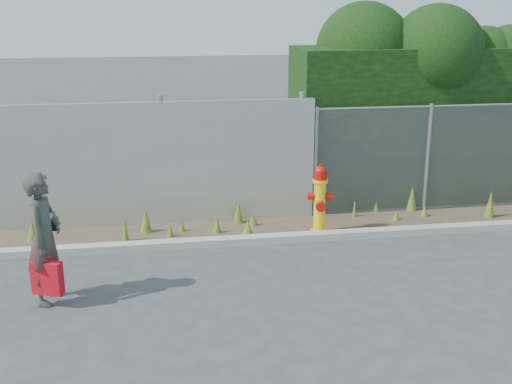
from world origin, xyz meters
The scene contains 10 objects.
ground centered at (0.00, 0.00, 0.00)m, with size 80.00×80.00×0.00m, color #3C3C3E.
curb centered at (0.00, 1.80, 0.06)m, with size 16.00×0.22×0.12m, color #9D998E.
weed_strip centered at (0.14, 2.44, 0.10)m, with size 16.00×1.29×0.51m.
corrugated_fence centered at (-3.25, 3.01, 1.10)m, with size 8.50×0.21×2.30m.
chainlink_fence centered at (4.25, 3.00, 1.03)m, with size 6.50×0.07×2.05m.
hedge centered at (4.45, 4.01, 2.07)m, with size 7.30×2.31×3.86m.
fire_hydrant centered at (0.90, 2.05, 0.60)m, with size 0.41×0.37×1.24m.
woman centered at (-3.29, 0.13, 0.89)m, with size 0.65×0.43×1.78m, color #0E5C4D.
red_tote_bag centered at (-3.26, -0.07, 0.42)m, with size 0.40×0.15×0.52m.
black_shoulder_bag centered at (-3.25, 0.33, 1.01)m, with size 0.23×0.10×0.17m.
Camera 1 is at (-1.79, -8.00, 3.84)m, focal length 45.00 mm.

